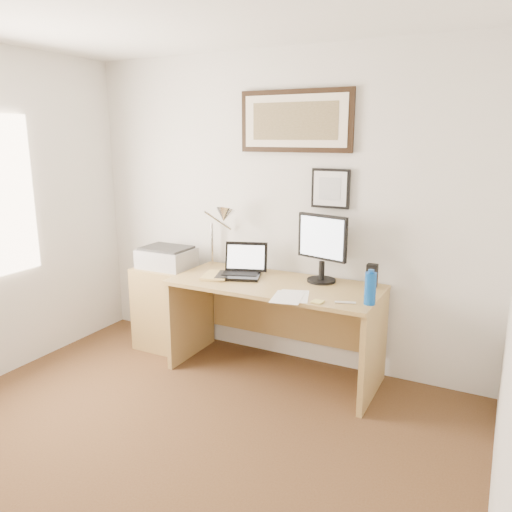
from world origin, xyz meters
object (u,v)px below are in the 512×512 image
Objects in this scene: printer at (167,257)px; water_bottle at (370,289)px; desk at (279,309)px; laptop at (241,269)px; side_cabinet at (167,307)px; book at (204,275)px; lcd_monitor at (322,245)px.

water_bottle is at bearing -6.98° from printer.
laptop reaches higher than desk.
laptop is (-1.09, 0.21, -0.05)m from water_bottle.
side_cabinet is 1.91m from water_bottle.
side_cabinet is 2.62× the size of book.
book is at bearing -163.95° from desk.
side_cabinet is 0.64m from book.
book is at bearing -162.89° from lcd_monitor.
desk is at bearing 1.89° from side_cabinet.
side_cabinet is 1.40× the size of lcd_monitor.
printer is (-0.48, 0.15, 0.06)m from book.
water_bottle is 0.14× the size of desk.
desk is 0.44m from laptop.
side_cabinet is 0.45m from printer.
water_bottle is 0.54× the size of laptop.
water_bottle is at bearing -6.40° from side_cabinet.
water_bottle reaches higher than printer.
desk is (1.07, 0.04, 0.15)m from side_cabinet.
printer is (0.00, 0.02, 0.45)m from side_cabinet.
laptop is 0.75m from printer.
water_bottle is 0.49× the size of printer.
printer is (-1.37, -0.12, -0.22)m from lcd_monitor.
book is 0.17× the size of desk.
desk is at bearing 5.51° from laptop.
water_bottle is (1.84, -0.21, 0.49)m from side_cabinet.
printer is at bearing -179.11° from desk.
laptop is at bearing 0.32° from side_cabinet.
laptop is at bearing -167.73° from lcd_monitor.
lcd_monitor is at bearing 5.05° from printer.
lcd_monitor is at bearing 143.49° from water_bottle.
laptop is at bearing 27.65° from book.
laptop is 0.91× the size of printer.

